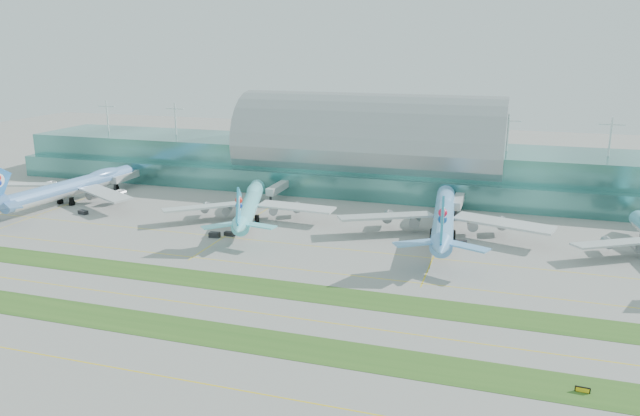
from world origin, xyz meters
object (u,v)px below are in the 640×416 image
(airliner_c, at_px, (444,215))
(taxiway_sign_east, at_px, (583,390))
(terminal, at_px, (369,157))
(airliner_b, at_px, (250,204))
(airliner_a, at_px, (73,186))

(airliner_c, distance_m, taxiway_sign_east, 101.77)
(terminal, relative_size, taxiway_sign_east, 118.50)
(airliner_c, relative_size, taxiway_sign_east, 29.14)
(terminal, distance_m, airliner_b, 73.08)
(terminal, xyz_separation_m, airliner_b, (-30.26, -66.04, -7.95))
(airliner_a, bearing_deg, airliner_c, 6.77)
(airliner_a, height_order, airliner_c, airliner_c)
(airliner_c, bearing_deg, airliner_a, 174.67)
(terminal, relative_size, airliner_a, 4.15)
(airliner_a, xyz_separation_m, airliner_c, (153.64, 0.44, 0.15))
(taxiway_sign_east, bearing_deg, airliner_a, 158.23)
(terminal, bearing_deg, airliner_a, -150.33)
(airliner_b, bearing_deg, terminal, 47.46)
(airliner_a, relative_size, airliner_b, 1.14)
(taxiway_sign_east, bearing_deg, airliner_b, 144.58)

